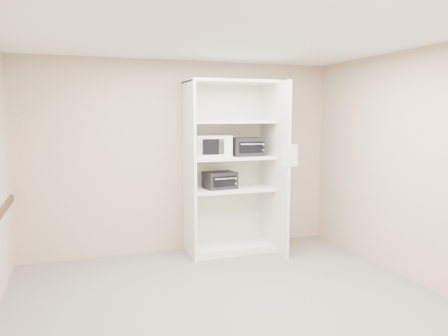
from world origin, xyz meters
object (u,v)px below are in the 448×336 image
object	(u,v)px
microwave	(212,146)
toaster_oven_upper	(247,147)
toaster_oven_lower	(220,180)
shelving_unit	(234,173)

from	to	relation	value
microwave	toaster_oven_upper	xyz separation A→B (m)	(0.50, -0.08, -0.02)
toaster_oven_lower	shelving_unit	bearing A→B (deg)	-4.35
shelving_unit	toaster_oven_lower	world-z (taller)	shelving_unit
shelving_unit	microwave	distance (m)	0.50
microwave	toaster_oven_lower	bearing A→B (deg)	-29.27
microwave	toaster_oven_upper	world-z (taller)	microwave
toaster_oven_upper	toaster_oven_lower	xyz separation A→B (m)	(-0.40, 0.02, -0.46)
shelving_unit	toaster_oven_upper	xyz separation A→B (m)	(0.19, -0.03, 0.37)
toaster_oven_upper	microwave	bearing A→B (deg)	170.42
microwave	toaster_oven_lower	size ratio (longest dim) A/B	1.17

